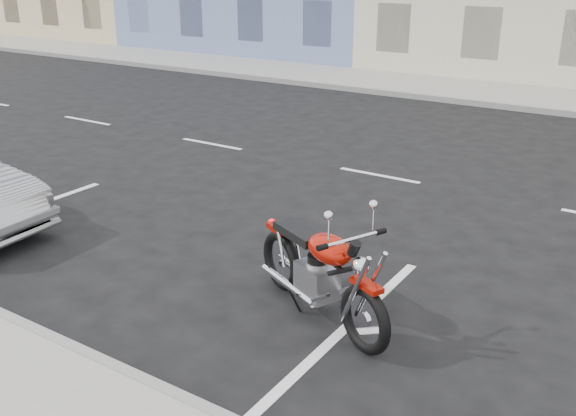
# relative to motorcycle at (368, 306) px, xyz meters

# --- Properties ---
(ground) EXTENTS (120.00, 120.00, 0.00)m
(ground) POSITION_rel_motorcycle_xyz_m (-0.38, 5.31, -0.53)
(ground) COLOR black
(ground) RESTS_ON ground
(sidewalk_far) EXTENTS (80.00, 3.40, 0.15)m
(sidewalk_far) POSITION_rel_motorcycle_xyz_m (-5.38, 14.01, -0.46)
(sidewalk_far) COLOR gray
(sidewalk_far) RESTS_ON ground
(curb_far) EXTENTS (80.00, 0.12, 0.16)m
(curb_far) POSITION_rel_motorcycle_xyz_m (-5.38, 12.31, -0.45)
(curb_far) COLOR gray
(curb_far) RESTS_ON ground
(motorcycle) EXTENTS (2.16, 1.15, 1.17)m
(motorcycle) POSITION_rel_motorcycle_xyz_m (0.00, 0.00, 0.00)
(motorcycle) COLOR black
(motorcycle) RESTS_ON ground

